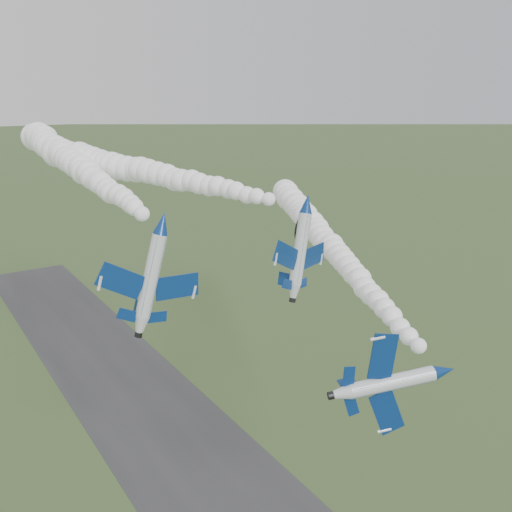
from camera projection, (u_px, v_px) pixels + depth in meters
The scene contains 7 objects.
runway at pixel (209, 482), 89.51m from camera, with size 24.00×260.00×0.04m, color #2E2E31.
jet_lead at pixel (445, 371), 57.95m from camera, with size 7.68×12.94×11.08m.
smoke_trail_jet_lead at pixel (329, 243), 95.61m from camera, with size 5.56×74.83×5.56m, color white, non-canonical shape.
jet_pair_left at pixel (163, 223), 61.15m from camera, with size 11.42×14.21×4.39m.
smoke_trail_jet_pair_left at pixel (75, 164), 91.30m from camera, with size 5.57×67.63×5.57m, color white, non-canonical shape.
jet_pair_right at pixel (308, 204), 70.54m from camera, with size 11.26×13.36×4.04m.
smoke_trail_jet_pair_right at pixel (146, 172), 87.44m from camera, with size 5.10×51.93×5.10m, color white, non-canonical shape.
Camera 1 is at (-35.32, -37.54, 59.36)m, focal length 40.00 mm.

